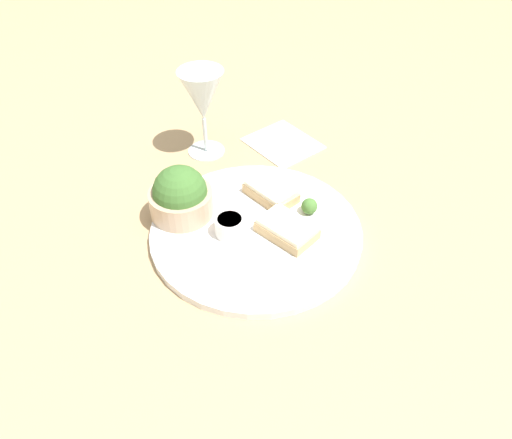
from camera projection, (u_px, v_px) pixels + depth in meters
name	position (u px, v px, depth m)	size (l,w,h in m)	color
ground_plane	(256.00, 234.00, 0.85)	(4.00, 4.00, 0.00)	tan
dinner_plate	(256.00, 231.00, 0.84)	(0.36, 0.36, 0.01)	white
salad_bowl	(181.00, 196.00, 0.84)	(0.11, 0.11, 0.09)	tan
sauce_ramekin	(230.00, 225.00, 0.82)	(0.05, 0.05, 0.03)	white
cheese_toast_near	(287.00, 229.00, 0.82)	(0.11, 0.08, 0.03)	tan
cheese_toast_far	(271.00, 191.00, 0.89)	(0.11, 0.09, 0.03)	tan
wine_glass	(202.00, 98.00, 0.95)	(0.09, 0.09, 0.18)	silver
garnish	(309.00, 206.00, 0.86)	(0.03, 0.03, 0.03)	#477533
napkin	(283.00, 143.00, 1.05)	(0.18, 0.17, 0.01)	white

